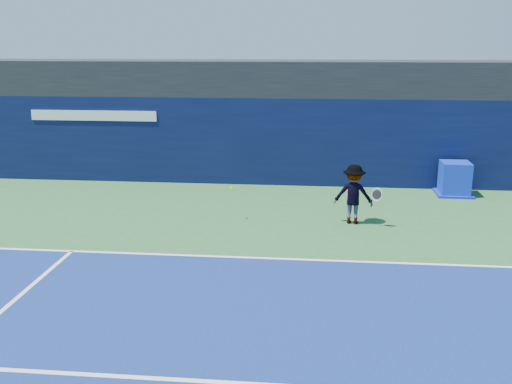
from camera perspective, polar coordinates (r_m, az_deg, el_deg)
ground at (r=10.43m, az=1.65°, el=-12.72°), size 80.00×80.00×0.00m
baseline at (r=13.16m, az=2.59°, el=-6.69°), size 24.00×0.10×0.01m
stadium_band at (r=20.79m, az=4.04°, el=11.32°), size 36.00×3.00×1.20m
back_wall_assembly at (r=20.02m, az=3.83°, el=5.15°), size 36.00×1.03×3.00m
equipment_cart at (r=19.61m, az=19.23°, el=1.15°), size 1.15×1.15×1.08m
tennis_player at (r=15.72m, az=9.73°, el=-0.22°), size 1.31×0.76×1.63m
tennis_ball at (r=15.77m, az=-2.47°, el=0.39°), size 0.08×0.08×0.08m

